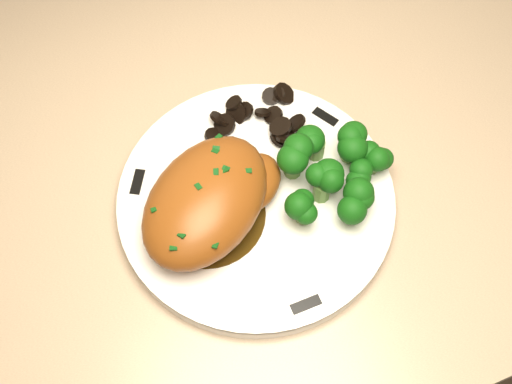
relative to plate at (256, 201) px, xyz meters
name	(u,v)px	position (x,y,z in m)	size (l,w,h in m)	color
plate	(256,201)	(0.00, 0.00, 0.00)	(0.28, 0.28, 0.02)	white
rim_accent_0	(325,117)	(0.10, 0.06, 0.01)	(0.03, 0.01, 0.00)	black
rim_accent_1	(138,182)	(-0.10, 0.06, 0.01)	(0.03, 0.01, 0.00)	black
rim_accent_2	(306,305)	(0.00, -0.12, 0.01)	(0.03, 0.01, 0.00)	black
gravy_pool	(208,215)	(-0.05, 0.00, 0.01)	(0.11, 0.11, 0.00)	#352309
chicken_breast	(211,199)	(-0.05, 0.00, 0.04)	(0.18, 0.17, 0.06)	brown
mushroom_pile	(254,128)	(0.03, 0.07, 0.01)	(0.10, 0.07, 0.03)	black
broccoli_florets	(335,172)	(0.08, -0.02, 0.03)	(0.11, 0.10, 0.04)	#578237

